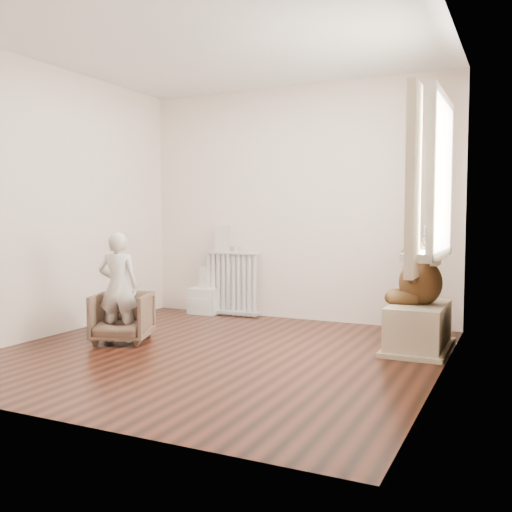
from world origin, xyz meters
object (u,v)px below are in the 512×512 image
at_px(radiator, 231,282).
at_px(armchair, 122,317).
at_px(teddy_bear, 421,273).
at_px(plush_cat, 431,236).
at_px(toy_vanity, 205,291).
at_px(toy_bench, 418,327).
at_px(child, 118,287).

distance_m(radiator, armchair, 1.71).
bearing_deg(teddy_bear, plush_cat, -75.20).
distance_m(radiator, plush_cat, 2.75).
relative_size(armchair, plush_cat, 2.20).
xyz_separation_m(radiator, toy_vanity, (-0.34, -0.03, -0.11)).
bearing_deg(plush_cat, teddy_bear, 134.10).
height_order(toy_bench, plush_cat, plush_cat).
relative_size(toy_vanity, teddy_bear, 0.94).
bearing_deg(armchair, toy_bench, -1.52).
bearing_deg(toy_vanity, plush_cat, -22.53).
bearing_deg(toy_vanity, armchair, -86.53).
relative_size(toy_vanity, plush_cat, 2.42).
height_order(armchair, child, child).
xyz_separation_m(toy_vanity, plush_cat, (2.75, -1.14, 0.72)).
relative_size(radiator, plush_cat, 3.26).
distance_m(toy_vanity, teddy_bear, 2.77).
height_order(radiator, toy_vanity, radiator).
relative_size(radiator, child, 0.75).
distance_m(armchair, toy_bench, 2.66).
distance_m(armchair, teddy_bear, 2.70).
xyz_separation_m(toy_bench, plush_cat, (0.14, -0.35, 0.80)).
bearing_deg(radiator, teddy_bear, -19.81).
distance_m(armchair, child, 0.29).
bearing_deg(radiator, toy_vanity, -174.93).
distance_m(toy_vanity, child, 1.73).
height_order(radiator, armchair, radiator).
bearing_deg(toy_bench, radiator, 160.11).
distance_m(radiator, child, 1.76).
distance_m(radiator, toy_vanity, 0.36).
bearing_deg(plush_cat, toy_vanity, -178.91).
xyz_separation_m(teddy_bear, plush_cat, (0.13, -0.35, 0.33)).
bearing_deg(toy_vanity, teddy_bear, -16.82).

